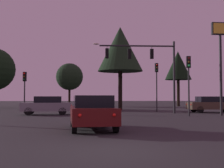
% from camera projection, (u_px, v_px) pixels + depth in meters
% --- Properties ---
extents(ground_plane, '(168.00, 168.00, 0.00)m').
position_uv_depth(ground_plane, '(95.00, 110.00, 32.14)').
color(ground_plane, '#262326').
rests_on(ground_plane, ground).
extents(traffic_signal_mast_arm, '(7.46, 0.51, 6.54)m').
position_uv_depth(traffic_signal_mast_arm, '(147.00, 61.00, 26.37)').
color(traffic_signal_mast_arm, '#232326').
rests_on(traffic_signal_mast_arm, ground).
extents(traffic_light_corner_left, '(0.34, 0.37, 3.86)m').
position_uv_depth(traffic_light_corner_left, '(25.00, 84.00, 27.66)').
color(traffic_light_corner_left, '#232326').
rests_on(traffic_light_corner_left, ground).
extents(traffic_light_corner_right, '(0.31, 0.36, 4.88)m').
position_uv_depth(traffic_light_corner_right, '(157.00, 78.00, 29.29)').
color(traffic_light_corner_right, '#232326').
rests_on(traffic_light_corner_right, ground).
extents(traffic_light_median, '(0.31, 0.36, 4.60)m').
position_uv_depth(traffic_light_median, '(189.00, 74.00, 22.33)').
color(traffic_light_median, '#232326').
rests_on(traffic_light_median, ground).
extents(car_nearside_lane, '(2.18, 4.36, 1.52)m').
position_uv_depth(car_nearside_lane, '(92.00, 112.00, 13.05)').
color(car_nearside_lane, '#4C0F0F').
rests_on(car_nearside_lane, ground).
extents(car_crossing_left, '(4.22, 2.04, 1.52)m').
position_uv_depth(car_crossing_left, '(47.00, 105.00, 24.09)').
color(car_crossing_left, gray).
rests_on(car_crossing_left, ground).
extents(car_crossing_right, '(4.67, 1.82, 1.52)m').
position_uv_depth(car_crossing_right, '(212.00, 104.00, 27.58)').
color(car_crossing_right, '#473828').
rests_on(car_crossing_right, ground).
extents(store_sign_illuminated, '(1.41, 0.30, 7.46)m').
position_uv_depth(store_sign_illuminated, '(220.00, 48.00, 23.34)').
color(store_sign_illuminated, '#232326').
rests_on(store_sign_illuminated, ground).
extents(tree_behind_sign, '(4.24, 4.24, 8.93)m').
position_uv_depth(tree_behind_sign, '(178.00, 66.00, 47.21)').
color(tree_behind_sign, black).
rests_on(tree_behind_sign, ground).
extents(tree_left_far, '(5.23, 5.23, 9.67)m').
position_uv_depth(tree_left_far, '(120.00, 49.00, 33.87)').
color(tree_left_far, black).
rests_on(tree_left_far, ground).
extents(tree_right_cluster, '(4.48, 4.48, 7.11)m').
position_uv_depth(tree_right_cluster, '(70.00, 77.00, 48.43)').
color(tree_right_cluster, black).
rests_on(tree_right_cluster, ground).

